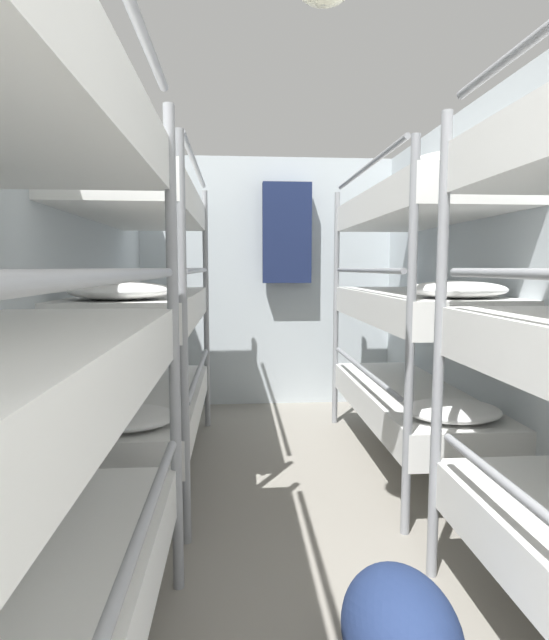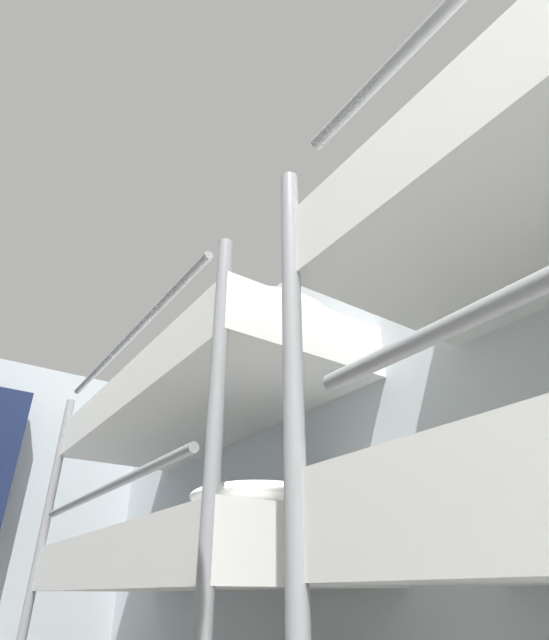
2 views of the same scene
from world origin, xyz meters
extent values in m
cube|color=silver|center=(-1.20, 2.54, 1.16)|extent=(0.06, 5.20, 2.31)
cube|color=silver|center=(0.00, 5.11, 1.16)|extent=(2.46, 0.06, 2.31)
cylinder|color=gray|center=(-0.53, 2.34, 0.95)|extent=(0.04, 0.04, 1.90)
cylinder|color=gray|center=(-0.53, 1.45, 0.64)|extent=(0.03, 1.54, 0.03)
cylinder|color=gray|center=(-0.53, 1.45, 1.28)|extent=(0.03, 1.54, 0.03)
cylinder|color=gray|center=(0.53, 2.34, 0.95)|extent=(0.04, 0.04, 1.90)
cylinder|color=gray|center=(-0.53, 2.67, 0.95)|extent=(0.04, 0.04, 1.90)
cylinder|color=gray|center=(-0.53, 4.44, 0.95)|extent=(0.04, 0.04, 1.90)
cube|color=white|center=(-0.85, 3.56, 0.41)|extent=(0.64, 1.81, 0.19)
ellipsoid|color=white|center=(-0.85, 2.89, 0.55)|extent=(0.51, 0.40, 0.09)
cylinder|color=gray|center=(-0.53, 3.56, 0.64)|extent=(0.03, 1.54, 0.03)
cube|color=white|center=(-0.85, 3.56, 1.05)|extent=(0.64, 1.81, 0.19)
ellipsoid|color=white|center=(-0.85, 2.89, 1.19)|extent=(0.51, 0.40, 0.09)
cylinder|color=gray|center=(-0.53, 3.56, 1.28)|extent=(0.03, 1.54, 0.03)
cube|color=white|center=(-0.85, 3.56, 1.69)|extent=(0.64, 1.81, 0.19)
ellipsoid|color=white|center=(-0.85, 2.89, 1.83)|extent=(0.51, 0.40, 0.09)
cylinder|color=gray|center=(-0.53, 3.56, 1.92)|extent=(0.03, 1.54, 0.03)
cylinder|color=gray|center=(0.53, 2.67, 0.95)|extent=(0.04, 0.04, 1.90)
cylinder|color=gray|center=(0.53, 4.44, 0.95)|extent=(0.04, 0.04, 1.90)
cube|color=white|center=(0.85, 3.56, 0.41)|extent=(0.64, 1.81, 0.19)
ellipsoid|color=white|center=(0.85, 2.89, 0.55)|extent=(0.51, 0.40, 0.09)
cylinder|color=gray|center=(0.53, 3.56, 0.64)|extent=(0.03, 1.54, 0.03)
cube|color=white|center=(0.85, 3.56, 1.05)|extent=(0.64, 1.81, 0.19)
ellipsoid|color=white|center=(0.85, 2.89, 1.19)|extent=(0.51, 0.40, 0.09)
cylinder|color=gray|center=(0.53, 3.56, 1.28)|extent=(0.03, 1.54, 0.03)
cube|color=white|center=(0.85, 3.56, 1.69)|extent=(0.64, 1.81, 0.19)
ellipsoid|color=white|center=(0.85, 2.89, 1.83)|extent=(0.51, 0.40, 0.09)
cylinder|color=gray|center=(0.53, 3.56, 1.92)|extent=(0.03, 1.54, 0.03)
ellipsoid|color=navy|center=(0.21, 1.79, 0.18)|extent=(0.36, 0.48, 0.36)
cube|color=#192347|center=(0.17, 4.96, 1.61)|extent=(0.44, 0.12, 0.90)
camera|label=1|loc=(-0.29, 0.40, 1.30)|focal=28.00mm
camera|label=2|loc=(-0.06, 1.56, 0.93)|focal=28.00mm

